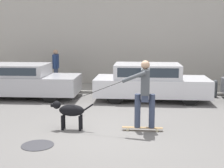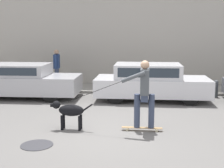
% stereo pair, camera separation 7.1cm
% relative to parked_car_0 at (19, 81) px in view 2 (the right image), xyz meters
% --- Properties ---
extents(ground_plane, '(36.00, 36.00, 0.00)m').
position_rel_parked_car_0_xyz_m(ground_plane, '(4.02, -3.99, -0.64)').
color(ground_plane, slate).
extents(back_wall, '(32.00, 0.30, 5.97)m').
position_rel_parked_car_0_xyz_m(back_wall, '(4.02, 3.14, 2.34)').
color(back_wall, '#ADA89E').
rests_on(back_wall, ground_plane).
extents(sidewalk_curb, '(30.00, 1.99, 0.10)m').
position_rel_parked_car_0_xyz_m(sidewalk_curb, '(4.02, 1.98, -0.59)').
color(sidewalk_curb, gray).
rests_on(sidewalk_curb, ground_plane).
extents(parked_car_0, '(4.57, 1.83, 1.29)m').
position_rel_parked_car_0_xyz_m(parked_car_0, '(0.00, 0.00, 0.00)').
color(parked_car_0, black).
rests_on(parked_car_0, ground_plane).
extents(parked_car_1, '(4.13, 1.78, 1.33)m').
position_rel_parked_car_0_xyz_m(parked_car_1, '(5.01, 0.00, 0.02)').
color(parked_car_1, black).
rests_on(parked_car_1, ground_plane).
extents(dog, '(1.10, 0.31, 0.74)m').
position_rel_parked_car_0_xyz_m(dog, '(2.85, -3.79, -0.15)').
color(dog, black).
rests_on(dog, ground_plane).
extents(skateboarder, '(2.70, 0.61, 1.78)m').
position_rel_parked_car_0_xyz_m(skateboarder, '(4.74, -3.73, 0.37)').
color(skateboarder, beige).
rests_on(skateboarder, ground_plane).
extents(pedestrian_with_bag, '(0.28, 0.77, 1.63)m').
position_rel_parked_car_0_xyz_m(pedestrian_with_bag, '(0.99, 1.86, 0.36)').
color(pedestrian_with_bag, '#3D4760').
rests_on(pedestrian_with_bag, sidewalk_curb).
extents(manhole_cover, '(0.71, 0.71, 0.01)m').
position_rel_parked_car_0_xyz_m(manhole_cover, '(2.39, -4.99, -0.64)').
color(manhole_cover, '#38383D').
rests_on(manhole_cover, ground_plane).
extents(fire_hydrant, '(0.18, 0.18, 0.67)m').
position_rel_parked_car_0_xyz_m(fire_hydrant, '(7.52, 0.74, -0.29)').
color(fire_hydrant, '#4C5156').
rests_on(fire_hydrant, ground_plane).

